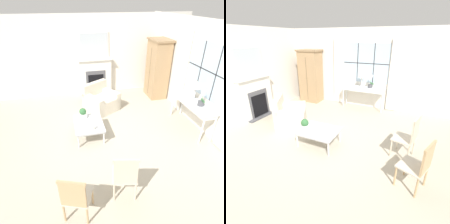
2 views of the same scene
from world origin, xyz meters
The scene contains 14 objects.
ground_plane centered at (0.00, 0.00, 0.00)m, with size 14.00×14.00×0.00m, color #B2A893.
wall_back_windowed centered at (0.00, 3.02, 1.39)m, with size 7.20×0.14×2.80m.
wall_left centered at (-3.03, 0.60, 1.40)m, with size 0.06×7.20×2.80m, color silver.
fireplace centered at (-2.91, 0.54, 0.76)m, with size 0.34×1.26×2.22m.
armoire centered at (-2.16, 2.66, 1.03)m, with size 0.89×0.63×2.05m.
console_table centered at (0.05, 2.73, 0.72)m, with size 1.55×0.41×0.81m.
table_lamp centered at (-0.05, 2.78, 1.23)m, with size 0.25×0.25×0.55m.
potted_orchid centered at (0.29, 2.78, 0.99)m, with size 0.21×0.16×0.46m.
armchair_upholstered centered at (-1.53, 0.49, 0.29)m, with size 1.21×1.24×0.87m.
side_chair_wooden centered at (1.84, 0.29, 0.55)m, with size 0.53×0.53×0.99m.
accent_chair_wooden centered at (2.07, -0.58, 0.53)m, with size 0.57×0.57×0.96m.
coffee_table centered at (-0.17, -0.09, 0.36)m, with size 0.95×0.73×0.41m.
potted_plant_small centered at (-0.49, -0.19, 0.54)m, with size 0.19×0.19×0.27m.
pillar_candle centered at (0.15, -0.02, 0.47)m, with size 0.12×0.12×0.15m.
Camera 2 is at (1.83, -3.26, 2.48)m, focal length 28.00 mm.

